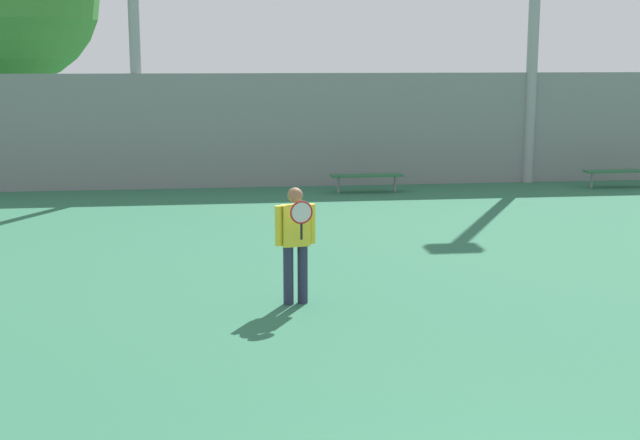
% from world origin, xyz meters
% --- Properties ---
extents(tennis_player, '(0.56, 0.45, 1.61)m').
position_xyz_m(tennis_player, '(-0.98, 6.99, 0.91)').
color(tennis_player, '#282D47').
rests_on(tennis_player, ground_plane).
extents(bench_courtside_near, '(1.77, 0.40, 0.45)m').
position_xyz_m(bench_courtside_near, '(1.76, 16.66, 0.41)').
color(bench_courtside_near, '#28663D').
rests_on(bench_courtside_near, ground_plane).
extents(bench_courtside_far, '(1.75, 0.40, 0.45)m').
position_xyz_m(bench_courtside_far, '(8.28, 16.66, 0.41)').
color(bench_courtside_far, '#28663D').
rests_on(bench_courtside_far, ground_plane).
extents(back_fence, '(35.06, 0.06, 2.90)m').
position_xyz_m(back_fence, '(0.00, 17.94, 1.45)').
color(back_fence, gray).
rests_on(back_fence, ground_plane).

